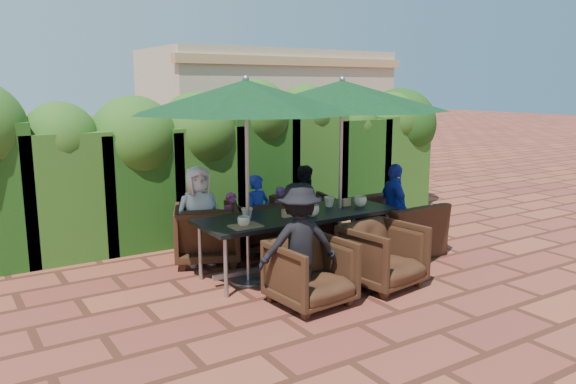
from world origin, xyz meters
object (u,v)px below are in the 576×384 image
chair_near_left (311,269)px  chair_far_left (207,231)px  chair_far_mid (260,223)px  chair_far_right (305,217)px  umbrella_right (342,96)px  umbrella_left (246,97)px  dining_table (298,219)px  chair_near_right (383,252)px  chair_end_right (396,217)px

chair_near_left → chair_far_left: bearing=94.3°
chair_far_mid → chair_far_right: chair_far_right is taller
umbrella_right → chair_near_left: bearing=-139.2°
umbrella_left → umbrella_right: size_ratio=0.99×
dining_table → chair_far_right: 1.28m
chair_far_left → chair_near_right: 2.40m
umbrella_left → umbrella_right: (1.39, 0.01, 0.00)m
chair_near_right → chair_end_right: size_ratio=0.72×
chair_far_left → chair_far_right: bearing=-156.0°
dining_table → chair_far_mid: bearing=88.3°
chair_far_left → umbrella_right: bearing=169.8°
umbrella_left → chair_far_mid: umbrella_left is taller
chair_near_right → dining_table: bearing=109.5°
chair_far_left → chair_near_left: 2.02m
umbrella_right → chair_far_mid: size_ratio=3.32×
umbrella_left → chair_far_right: 2.57m
umbrella_right → chair_far_left: bearing=146.3°
chair_near_right → chair_end_right: bearing=33.0°
chair_far_left → chair_near_right: bearing=148.0°
chair_far_right → chair_end_right: size_ratio=0.71×
umbrella_right → chair_far_left: 2.52m
umbrella_right → chair_near_right: size_ratio=3.26×
umbrella_left → chair_end_right: size_ratio=2.34×
chair_far_mid → chair_near_right: (0.50, -2.05, 0.01)m
chair_near_left → umbrella_left: bearing=98.2°
chair_far_mid → dining_table: bearing=91.8°
chair_far_right → chair_near_left: (-1.29, -2.01, -0.01)m
chair_far_left → umbrella_left: bearing=118.4°
chair_far_right → chair_near_right: (-0.25, -1.99, 0.01)m
chair_end_right → chair_near_left: bearing=115.8°
umbrella_left → umbrella_right: 1.39m
chair_far_left → dining_table: bearing=154.0°
umbrella_right → chair_end_right: umbrella_right is taller
dining_table → chair_near_right: size_ratio=3.13×
chair_far_mid → chair_far_right: size_ratio=1.00×
umbrella_left → chair_near_left: bearing=-77.2°
dining_table → umbrella_right: bearing=-1.6°
chair_far_left → chair_end_right: size_ratio=0.75×
dining_table → chair_far_right: size_ratio=3.18×
chair_near_right → chair_near_left: bearing=172.7°
umbrella_left → chair_near_right: bearing=-37.7°
chair_near_right → umbrella_left: bearing=134.1°
chair_far_right → chair_far_mid: bearing=7.4°
chair_end_right → umbrella_left: bearing=91.1°
chair_far_right → chair_near_left: 2.39m
chair_near_left → chair_near_right: bearing=-3.7°
umbrella_right → chair_far_mid: (-0.62, 1.05, -1.81)m
umbrella_left → chair_far_right: bearing=33.6°
dining_table → chair_far_mid: chair_far_mid is taller
umbrella_right → chair_far_mid: umbrella_right is taller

